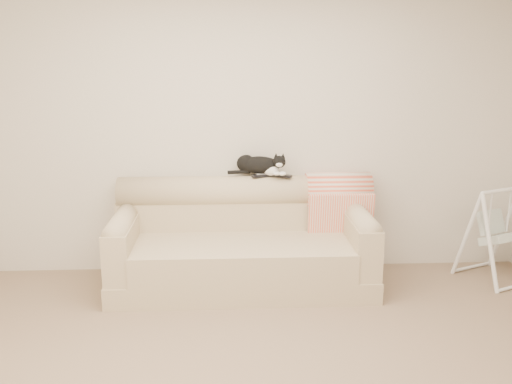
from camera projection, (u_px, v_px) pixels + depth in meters
room_shell at (265, 134)px, 3.06m from camera, size 5.04×4.04×2.60m
sofa at (242, 244)px, 4.90m from camera, size 2.20×0.93×0.90m
remote_a at (262, 175)px, 5.00m from camera, size 0.19×0.10×0.03m
remote_b at (282, 176)px, 4.99m from camera, size 0.17×0.12×0.02m
tuxedo_cat at (260, 165)px, 5.01m from camera, size 0.52×0.28×0.20m
throw_blanket at (338, 195)px, 5.08m from camera, size 0.57×0.38×0.58m
baby_swing at (497, 234)px, 4.99m from camera, size 0.67×0.69×0.83m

